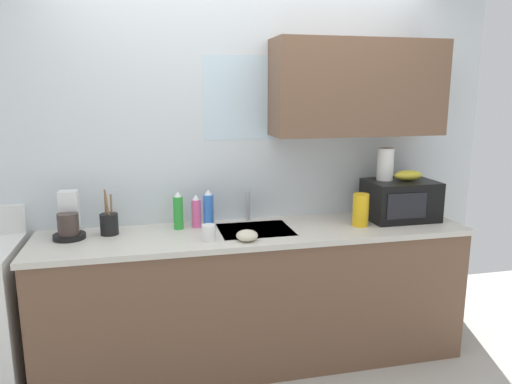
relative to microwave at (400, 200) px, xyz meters
The scene contains 14 objects.
kitchen_wall_assembly 0.98m from the microwave, 163.71° to the left, with size 3.51×0.42×2.50m.
counter_unit 1.18m from the microwave, behind, with size 2.74×0.63×0.90m.
sink_faucet 1.05m from the microwave, 169.50° to the left, with size 0.03×0.03×0.21m, color #B2B5BA.
microwave is the anchor object (origin of this frame).
banana_bunch 0.18m from the microwave, ahead, with size 0.20×0.11×0.07m, color gold.
paper_towel_roll 0.27m from the microwave, 152.62° to the left, with size 0.11×0.11×0.22m, color white.
coffee_maker 2.17m from the microwave, behind, with size 0.19×0.21×0.28m.
dish_soap_bottle_blue 1.32m from the microwave, behind, with size 0.07×0.07×0.25m.
dish_soap_bottle_pink 1.40m from the microwave, behind, with size 0.06×0.06×0.22m.
dish_soap_bottle_green 1.51m from the microwave, behind, with size 0.06×0.06×0.25m.
cereal_canister 0.35m from the microwave, 163.83° to the right, with size 0.10×0.10×0.22m, color gold.
mug_white 1.37m from the microwave, behind, with size 0.08×0.08×0.10m, color white.
utensil_crock 1.94m from the microwave, behind, with size 0.11×0.11×0.29m.
small_bowl 1.17m from the microwave, 167.64° to the right, with size 0.13×0.13×0.07m, color beige.
Camera 1 is at (-0.67, -2.87, 1.77)m, focal length 33.73 mm.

